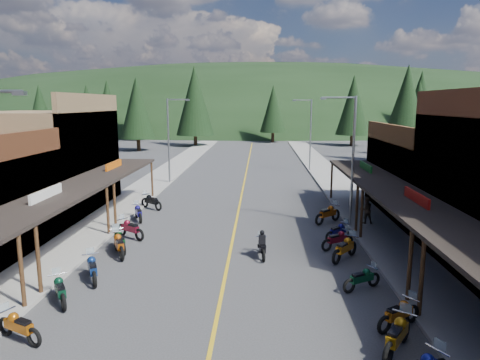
# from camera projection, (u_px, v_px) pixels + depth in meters

# --- Properties ---
(ground) EXTENTS (220.00, 220.00, 0.00)m
(ground) POSITION_uv_depth(u_px,v_px,m) (225.00, 277.00, 18.92)
(ground) COLOR #38383A
(ground) RESTS_ON ground
(centerline) EXTENTS (0.15, 90.00, 0.01)m
(centerline) POSITION_uv_depth(u_px,v_px,m) (243.00, 188.00, 38.58)
(centerline) COLOR gold
(centerline) RESTS_ON ground
(sidewalk_west) EXTENTS (3.40, 94.00, 0.15)m
(sidewalk_west) POSITION_uv_depth(u_px,v_px,m) (148.00, 187.00, 38.97)
(sidewalk_west) COLOR gray
(sidewalk_west) RESTS_ON ground
(sidewalk_east) EXTENTS (3.40, 94.00, 0.15)m
(sidewalk_east) POSITION_uv_depth(u_px,v_px,m) (340.00, 188.00, 38.17)
(sidewalk_east) COLOR gray
(sidewalk_east) RESTS_ON ground
(shop_west_3) EXTENTS (10.90, 10.20, 8.20)m
(shop_west_3) POSITION_uv_depth(u_px,v_px,m) (42.00, 162.00, 30.03)
(shop_west_3) COLOR brown
(shop_west_3) RESTS_ON ground
(shop_east_3) EXTENTS (10.90, 10.20, 6.20)m
(shop_east_3) POSITION_uv_depth(u_px,v_px,m) (440.00, 179.00, 28.95)
(shop_east_3) COLOR #4C2D16
(shop_east_3) RESTS_ON ground
(streetlight_1) EXTENTS (2.16, 0.18, 8.00)m
(streetlight_1) POSITION_uv_depth(u_px,v_px,m) (170.00, 137.00, 40.07)
(streetlight_1) COLOR gray
(streetlight_1) RESTS_ON ground
(streetlight_2) EXTENTS (2.16, 0.18, 8.00)m
(streetlight_2) POSITION_uv_depth(u_px,v_px,m) (351.00, 156.00, 25.68)
(streetlight_2) COLOR gray
(streetlight_2) RESTS_ON ground
(streetlight_3) EXTENTS (2.16, 0.18, 8.00)m
(streetlight_3) POSITION_uv_depth(u_px,v_px,m) (309.00, 132.00, 47.30)
(streetlight_3) COLOR gray
(streetlight_3) RESTS_ON ground
(ridge_hill) EXTENTS (310.00, 140.00, 60.00)m
(ridge_hill) POSITION_uv_depth(u_px,v_px,m) (256.00, 125.00, 151.63)
(ridge_hill) COLOR black
(ridge_hill) RESTS_ON ground
(pine_0) EXTENTS (5.04, 5.04, 11.00)m
(pine_0) POSITION_uv_depth(u_px,v_px,m) (40.00, 109.00, 80.55)
(pine_0) COLOR black
(pine_0) RESTS_ON ground
(pine_1) EXTENTS (5.88, 5.88, 12.50)m
(pine_1) POSITION_uv_depth(u_px,v_px,m) (136.00, 105.00, 87.55)
(pine_1) COLOR black
(pine_1) RESTS_ON ground
(pine_2) EXTENTS (6.72, 6.72, 14.00)m
(pine_2) POSITION_uv_depth(u_px,v_px,m) (195.00, 101.00, 74.98)
(pine_2) COLOR black
(pine_2) RESTS_ON ground
(pine_3) EXTENTS (5.04, 5.04, 11.00)m
(pine_3) POSITION_uv_depth(u_px,v_px,m) (273.00, 109.00, 82.47)
(pine_3) COLOR black
(pine_3) RESTS_ON ground
(pine_4) EXTENTS (5.88, 5.88, 12.50)m
(pine_4) POSITION_uv_depth(u_px,v_px,m) (353.00, 105.00, 75.80)
(pine_4) COLOR black
(pine_4) RESTS_ON ground
(pine_5) EXTENTS (6.72, 6.72, 14.00)m
(pine_5) POSITION_uv_depth(u_px,v_px,m) (420.00, 101.00, 86.73)
(pine_5) COLOR black
(pine_5) RESTS_ON ground
(pine_7) EXTENTS (5.88, 5.88, 12.50)m
(pine_7) POSITION_uv_depth(u_px,v_px,m) (108.00, 105.00, 93.81)
(pine_7) COLOR black
(pine_7) RESTS_ON ground
(pine_8) EXTENTS (4.48, 4.48, 10.00)m
(pine_8) POSITION_uv_depth(u_px,v_px,m) (88.00, 115.00, 58.19)
(pine_8) COLOR black
(pine_8) RESTS_ON ground
(pine_9) EXTENTS (4.93, 4.93, 10.80)m
(pine_9) POSITION_uv_depth(u_px,v_px,m) (418.00, 112.00, 60.93)
(pine_9) COLOR black
(pine_9) RESTS_ON ground
(pine_10) EXTENTS (5.38, 5.38, 11.60)m
(pine_10) POSITION_uv_depth(u_px,v_px,m) (137.00, 108.00, 67.69)
(pine_10) COLOR black
(pine_10) RESTS_ON ground
(pine_11) EXTENTS (5.82, 5.82, 12.40)m
(pine_11) POSITION_uv_depth(u_px,v_px,m) (406.00, 106.00, 54.09)
(pine_11) COLOR black
(pine_11) RESTS_ON ground
(bike_west_5) EXTENTS (2.09, 1.46, 1.14)m
(bike_west_5) POSITION_uv_depth(u_px,v_px,m) (19.00, 325.00, 13.69)
(bike_west_5) COLOR #A6530B
(bike_west_5) RESTS_ON ground
(bike_west_6) EXTENTS (1.71, 2.09, 1.18)m
(bike_west_6) POSITION_uv_depth(u_px,v_px,m) (60.00, 289.00, 16.31)
(bike_west_6) COLOR #0B3923
(bike_west_6) RESTS_ON ground
(bike_west_7) EXTENTS (1.62, 2.26, 1.24)m
(bike_west_7) POSITION_uv_depth(u_px,v_px,m) (92.00, 267.00, 18.39)
(bike_west_7) COLOR navy
(bike_west_7) RESTS_ON ground
(bike_west_8) EXTENTS (1.72, 2.36, 1.29)m
(bike_west_8) POSITION_uv_depth(u_px,v_px,m) (119.00, 243.00, 21.41)
(bike_west_8) COLOR #AD4C0C
(bike_west_8) RESTS_ON ground
(bike_west_9) EXTENTS (1.76, 2.28, 1.26)m
(bike_west_9) POSITION_uv_depth(u_px,v_px,m) (120.00, 240.00, 22.08)
(bike_west_9) COLOR #0B3917
(bike_west_9) RESTS_ON ground
(bike_west_10) EXTENTS (2.25, 1.89, 1.27)m
(bike_west_10) POSITION_uv_depth(u_px,v_px,m) (130.00, 228.00, 24.16)
(bike_west_10) COLOR maroon
(bike_west_10) RESTS_ON ground
(bike_west_11) EXTENTS (1.52, 2.19, 1.20)m
(bike_west_11) POSITION_uv_depth(u_px,v_px,m) (138.00, 212.00, 27.81)
(bike_west_11) COLOR navy
(bike_west_11) RESTS_ON ground
(bike_west_12) EXTENTS (2.17, 1.91, 1.25)m
(bike_west_12) POSITION_uv_depth(u_px,v_px,m) (151.00, 201.00, 30.88)
(bike_west_12) COLOR black
(bike_west_12) RESTS_ON ground
(bike_east_5) EXTENTS (1.92, 2.32, 1.31)m
(bike_east_5) POSITION_uv_depth(u_px,v_px,m) (397.00, 334.00, 13.01)
(bike_east_5) COLOR #AB6F0C
(bike_east_5) RESTS_ON ground
(bike_east_6) EXTENTS (2.04, 1.70, 1.15)m
(bike_east_6) POSITION_uv_depth(u_px,v_px,m) (399.00, 313.00, 14.50)
(bike_east_6) COLOR #AB540C
(bike_east_6) RESTS_ON ground
(bike_east_7) EXTENTS (1.95, 1.50, 1.08)m
(bike_east_7) POSITION_uv_depth(u_px,v_px,m) (362.00, 278.00, 17.50)
(bike_east_7) COLOR #0E4727
(bike_east_7) RESTS_ON ground
(bike_east_8) EXTENTS (2.01, 2.25, 1.30)m
(bike_east_8) POSITION_uv_depth(u_px,v_px,m) (345.00, 247.00, 20.84)
(bike_east_8) COLOR #BF6C0D
(bike_east_8) RESTS_ON ground
(bike_east_9) EXTENTS (2.08, 1.63, 1.16)m
(bike_east_9) POSITION_uv_depth(u_px,v_px,m) (338.00, 239.00, 22.39)
(bike_east_9) COLOR maroon
(bike_east_9) RESTS_ON ground
(bike_east_10) EXTENTS (1.91, 1.74, 1.11)m
(bike_east_10) POSITION_uv_depth(u_px,v_px,m) (338.00, 231.00, 23.88)
(bike_east_10) COLOR navy
(bike_east_10) RESTS_ON ground
(bike_east_11) EXTENTS (2.24, 2.18, 1.34)m
(bike_east_11) POSITION_uv_depth(u_px,v_px,m) (328.00, 213.00, 27.28)
(bike_east_11) COLOR #A1470B
(bike_east_11) RESTS_ON ground
(rider_on_bike) EXTENTS (0.85, 1.98, 1.46)m
(rider_on_bike) POSITION_uv_depth(u_px,v_px,m) (262.00, 246.00, 21.22)
(rider_on_bike) COLOR black
(rider_on_bike) RESTS_ON ground
(pedestrian_east_b) EXTENTS (0.88, 0.58, 1.70)m
(pedestrian_east_b) POSITION_uv_depth(u_px,v_px,m) (366.00, 210.00, 26.69)
(pedestrian_east_b) COLOR brown
(pedestrian_east_b) RESTS_ON sidewalk_east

